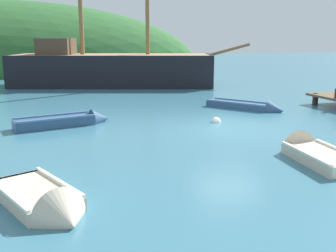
{
  "coord_description": "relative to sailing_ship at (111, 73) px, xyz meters",
  "views": [
    {
      "loc": [
        -6.93,
        -13.36,
        3.42
      ],
      "look_at": [
        -2.59,
        -0.48,
        0.38
      ],
      "focal_mm": 42.92,
      "sensor_mm": 36.0,
      "label": 1
    }
  ],
  "objects": [
    {
      "name": "shore_hill",
      "position": [
        -8.07,
        16.39,
        -0.86
      ],
      "size": [
        42.19,
        18.54,
        13.95
      ],
      "primitive_type": "ellipsoid",
      "color": "#2D602D",
      "rests_on": "ground"
    },
    {
      "name": "rowboat_outer_right",
      "position": [
        -4.07,
        -12.32,
        -0.74
      ],
      "size": [
        3.81,
        1.61,
        0.86
      ],
      "rotation": [
        0.0,
        0.0,
        0.2
      ],
      "color": "#335175",
      "rests_on": "ground"
    },
    {
      "name": "rowboat_outer_left",
      "position": [
        4.51,
        -11.41,
        -0.78
      ],
      "size": [
        2.95,
        3.63,
        0.86
      ],
      "rotation": [
        0.0,
        0.0,
        5.33
      ],
      "color": "#335175",
      "rests_on": "ground"
    },
    {
      "name": "rowboat_far",
      "position": [
        2.22,
        -18.93,
        -0.77
      ],
      "size": [
        1.43,
        3.08,
        1.15
      ],
      "rotation": [
        0.0,
        0.0,
        1.48
      ],
      "color": "beige",
      "rests_on": "ground"
    },
    {
      "name": "ground_plane",
      "position": [
        1.7,
        -14.78,
        -0.86
      ],
      "size": [
        120.0,
        120.0,
        0.0
      ],
      "primitive_type": "plane",
      "color": "teal"
    },
    {
      "name": "sailing_ship",
      "position": [
        0.0,
        0.0,
        0.0
      ],
      "size": [
        16.26,
        8.15,
        12.47
      ],
      "rotation": [
        0.0,
        0.0,
        -0.33
      ],
      "color": "black",
      "rests_on": "ground"
    },
    {
      "name": "buoy_white",
      "position": [
        1.73,
        -13.6,
        -0.86
      ],
      "size": [
        0.41,
        0.41,
        0.41
      ],
      "primitive_type": "sphere",
      "color": "white",
      "rests_on": "ground"
    },
    {
      "name": "rowboat_center",
      "position": [
        -5.17,
        -20.2,
        -0.78
      ],
      "size": [
        2.17,
        3.15,
        1.14
      ],
      "rotation": [
        0.0,
        0.0,
        5.09
      ],
      "color": "beige",
      "rests_on": "ground"
    }
  ]
}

